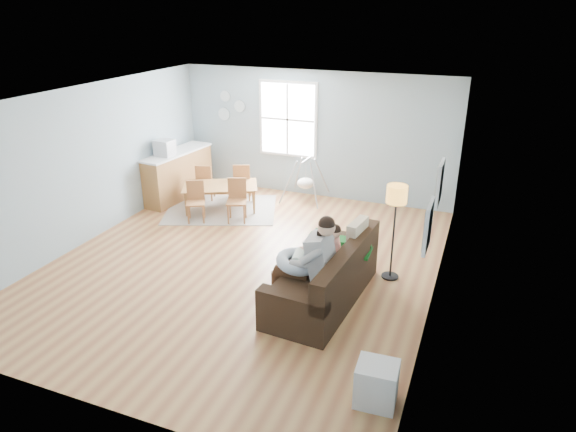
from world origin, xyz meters
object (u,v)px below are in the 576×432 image
at_px(floor_lamp, 396,202).
at_px(monitor, 165,148).
at_px(toddler, 328,246).
at_px(chair_se, 237,198).
at_px(chair_sw, 196,199).
at_px(dining_table, 221,198).
at_px(father, 309,260).
at_px(chair_nw, 205,181).
at_px(baby_swing, 306,182).
at_px(sofa, 327,281).
at_px(storage_cube, 376,384).
at_px(counter, 178,174).
at_px(chair_ne, 242,180).

height_order(floor_lamp, monitor, floor_lamp).
height_order(toddler, chair_se, toddler).
bearing_deg(chair_sw, monitor, 149.22).
height_order(toddler, floor_lamp, floor_lamp).
bearing_deg(dining_table, chair_sw, -132.18).
relative_size(father, floor_lamp, 0.95).
xyz_separation_m(dining_table, chair_se, (0.57, -0.37, 0.21)).
relative_size(dining_table, chair_sw, 1.89).
bearing_deg(chair_nw, toddler, -36.96).
xyz_separation_m(chair_nw, baby_swing, (2.01, 0.78, -0.04)).
bearing_deg(dining_table, father, -71.15).
xyz_separation_m(sofa, storage_cube, (1.10, -1.76, -0.08)).
bearing_deg(monitor, father, -34.16).
xyz_separation_m(toddler, monitor, (-4.25, 2.29, 0.45)).
distance_m(chair_nw, baby_swing, 2.16).
height_order(floor_lamp, counter, floor_lamp).
distance_m(chair_se, counter, 1.91).
xyz_separation_m(chair_sw, monitor, (-1.05, 0.63, 0.77)).
xyz_separation_m(sofa, floor_lamp, (0.73, 1.00, 0.93)).
bearing_deg(dining_table, chair_ne, 48.10).
bearing_deg(chair_se, dining_table, 147.02).
relative_size(storage_cube, chair_ne, 0.58).
bearing_deg(toddler, chair_nw, 143.04).
distance_m(storage_cube, dining_table, 6.00).
distance_m(chair_nw, chair_ne, 0.80).
height_order(counter, monitor, monitor).
bearing_deg(counter, sofa, -33.72).
xyz_separation_m(chair_ne, counter, (-1.39, -0.33, 0.07)).
bearing_deg(sofa, toddler, 106.81).
distance_m(chair_sw, chair_ne, 1.36).
bearing_deg(chair_se, chair_nw, 147.02).
xyz_separation_m(father, chair_se, (-2.35, 2.48, -0.30)).
height_order(sofa, baby_swing, baby_swing).
height_order(father, chair_ne, father).
height_order(storage_cube, monitor, monitor).
distance_m(dining_table, baby_swing, 1.85).
height_order(floor_lamp, chair_se, floor_lamp).
relative_size(sofa, chair_ne, 2.76).
height_order(counter, baby_swing, counter).
distance_m(floor_lamp, chair_sw, 4.16).
xyz_separation_m(toddler, chair_sw, (-3.19, 1.66, -0.32)).
distance_m(sofa, father, 0.57).
bearing_deg(chair_se, storage_cube, -47.44).
bearing_deg(monitor, chair_ne, 25.94).
xyz_separation_m(chair_se, baby_swing, (0.87, 1.52, -0.06)).
relative_size(storage_cube, chair_sw, 0.61).
bearing_deg(counter, chair_se, -21.11).
distance_m(chair_sw, baby_swing, 2.43).
bearing_deg(floor_lamp, storage_cube, -82.26).
bearing_deg(storage_cube, sofa, 122.07).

